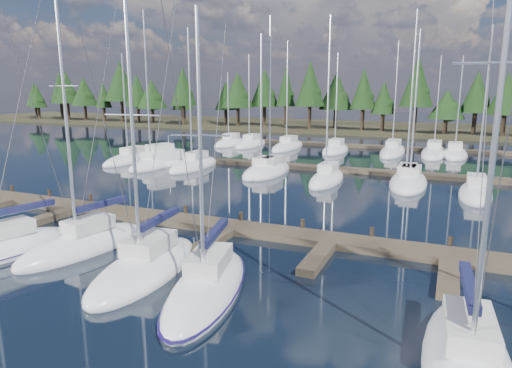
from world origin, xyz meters
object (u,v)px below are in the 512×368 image
at_px(main_dock, 229,230).
at_px(motor_yacht_left, 163,162).
at_px(front_sailboat_2, 84,245).
at_px(front_sailboat_4, 207,287).
at_px(front_sailboat_3, 146,268).
at_px(front_sailboat_5, 468,365).

distance_m(main_dock, motor_yacht_left, 25.30).
bearing_deg(main_dock, motor_yacht_left, 133.21).
height_order(front_sailboat_2, front_sailboat_4, front_sailboat_2).
bearing_deg(front_sailboat_3, motor_yacht_left, 123.01).
xyz_separation_m(front_sailboat_2, front_sailboat_5, (18.44, -3.71, -0.00)).
relative_size(front_sailboat_3, front_sailboat_5, 0.81).
height_order(front_sailboat_2, front_sailboat_5, front_sailboat_5).
relative_size(front_sailboat_5, motor_yacht_left, 1.96).
distance_m(front_sailboat_3, front_sailboat_4, 3.73).
distance_m(front_sailboat_2, front_sailboat_3, 5.04).
height_order(front_sailboat_5, motor_yacht_left, front_sailboat_5).
height_order(front_sailboat_4, front_sailboat_5, front_sailboat_5).
relative_size(main_dock, front_sailboat_4, 3.62).
bearing_deg(front_sailboat_3, front_sailboat_2, 165.72).
bearing_deg(front_sailboat_2, front_sailboat_4, -13.08).
xyz_separation_m(front_sailboat_2, motor_yacht_left, (-11.50, 23.98, 0.13)).
xyz_separation_m(front_sailboat_3, front_sailboat_5, (13.56, -2.46, 0.03)).
distance_m(main_dock, front_sailboat_4, 8.00).
bearing_deg(front_sailboat_3, front_sailboat_5, -10.30).
height_order(main_dock, front_sailboat_4, front_sailboat_4).
bearing_deg(front_sailboat_4, main_dock, 109.90).
height_order(front_sailboat_2, front_sailboat_3, front_sailboat_2).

